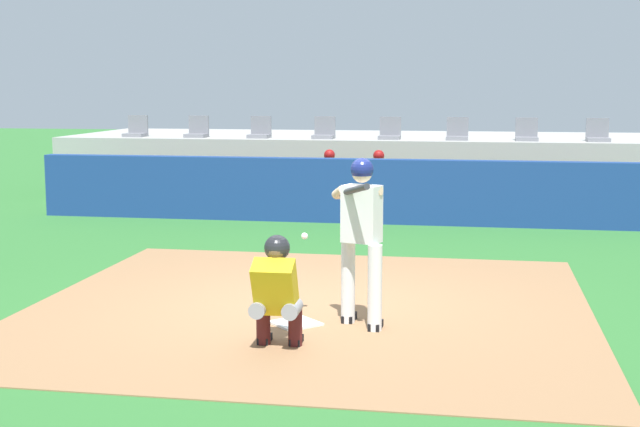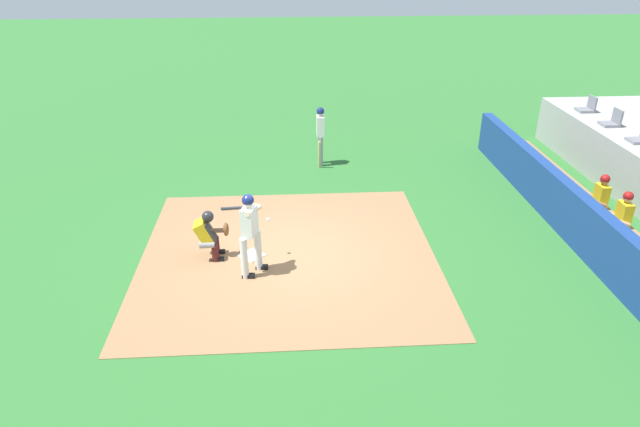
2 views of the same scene
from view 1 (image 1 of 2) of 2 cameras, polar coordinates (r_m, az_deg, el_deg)
The scene contains 18 objects.
ground_plane at distance 10.38m, azimuth -0.68°, elevation -6.02°, with size 80.00×80.00×0.00m, color #2D6B2D.
dirt_infield at distance 10.38m, azimuth -0.68°, elevation -5.98°, with size 6.40×6.40×0.01m, color #936B47.
home_plate at distance 9.61m, azimuth -1.57°, elevation -7.03°, with size 0.44×0.44×0.02m, color white.
batter_at_plate at distance 9.33m, azimuth 2.63°, elevation -1.13°, with size 0.59×0.86×1.80m.
catcher_crouched at distance 8.66m, azimuth -2.81°, elevation -4.75°, with size 0.49×1.62×1.13m.
dugout_wall at distance 16.61m, azimuth 3.48°, elevation 1.43°, with size 13.00×0.30×1.20m, color navy.
dugout_bench at distance 17.64m, azimuth 3.85°, elevation 0.60°, with size 11.80×0.44×0.45m, color olive.
dugout_player_0 at distance 17.57m, azimuth 0.54°, elevation 2.06°, with size 0.49×0.70×1.30m.
dugout_player_1 at distance 17.44m, azimuth 3.71°, elevation 2.00°, with size 0.49×0.70×1.30m.
stands_platform at distance 20.95m, azimuth 4.87°, elevation 3.09°, with size 15.00×4.40×1.40m, color #9E9E99.
stadium_seat_0 at distance 20.75m, azimuth -11.67°, elevation 5.21°, with size 0.46×0.46×0.48m.
stadium_seat_1 at distance 20.27m, azimuth -7.85°, elevation 5.24°, with size 0.46×0.46×0.48m.
stadium_seat_2 at distance 19.87m, azimuth -3.87°, elevation 5.24°, with size 0.46×0.46×0.48m.
stadium_seat_3 at distance 19.58m, azimuth 0.26°, elevation 5.21°, with size 0.46×0.46×0.48m.
stadium_seat_4 at distance 19.38m, azimuth 4.49°, elevation 5.16°, with size 0.46×0.46×0.48m.
stadium_seat_5 at distance 19.30m, azimuth 8.78°, elevation 5.08°, with size 0.46×0.46×0.48m.
stadium_seat_6 at distance 19.32m, azimuth 13.08°, elevation 4.96°, with size 0.46×0.46×0.48m.
stadium_seat_7 at distance 19.45m, azimuth 17.34°, elevation 4.83°, with size 0.46×0.46×0.48m.
Camera 1 is at (1.87, -9.89, 2.54)m, focal length 50.03 mm.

